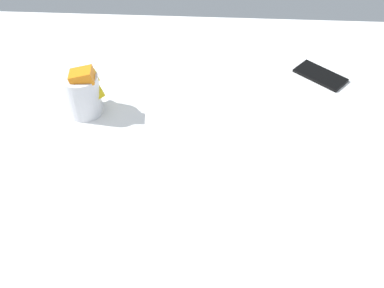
{
  "coord_description": "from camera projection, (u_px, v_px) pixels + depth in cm",
  "views": [
    {
      "loc": [
        -28.45,
        73.71,
        99.91
      ],
      "look_at": [
        -24.22,
        -4.12,
        24.0
      ],
      "focal_mm": 45.85,
      "sensor_mm": 36.0,
      "label": 1
    }
  ],
  "objects": [
    {
      "name": "bed_mattress",
      "position": [
        90.0,
        197.0,
        1.17
      ],
      "size": [
        180.0,
        140.0,
        18.0
      ],
      "primitive_type": "cube",
      "color": "white",
      "rests_on": "ground"
    },
    {
      "name": "snack_cup",
      "position": [
        83.0,
        92.0,
        1.22
      ],
      "size": [
        10.4,
        10.36,
        13.8
      ],
      "color": "silver",
      "rests_on": "bed_mattress"
    },
    {
      "name": "cell_phone",
      "position": [
        320.0,
        75.0,
        1.36
      ],
      "size": [
        15.08,
        14.23,
        0.8
      ],
      "primitive_type": "cube",
      "rotation": [
        0.0,
        0.0,
        0.87
      ],
      "color": "black",
      "rests_on": "bed_mattress"
    }
  ]
}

